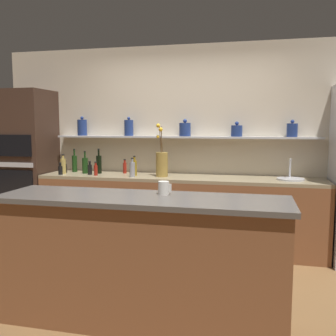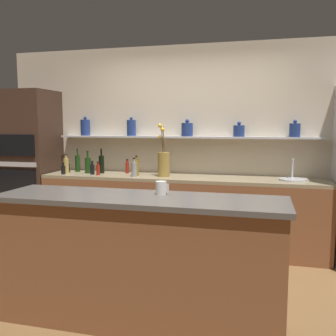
% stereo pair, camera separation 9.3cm
% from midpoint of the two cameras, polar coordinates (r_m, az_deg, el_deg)
% --- Properties ---
extents(ground_plane, '(12.00, 12.00, 0.00)m').
position_cam_midpoint_polar(ground_plane, '(3.78, -1.76, -17.90)').
color(ground_plane, brown).
extents(back_wall_unit, '(5.20, 0.28, 2.60)m').
position_cam_midpoint_polar(back_wall_unit, '(5.01, 2.81, 3.58)').
color(back_wall_unit, beige).
rests_on(back_wall_unit, ground_plane).
extents(back_counter_unit, '(3.56, 0.62, 0.92)m').
position_cam_midpoint_polar(back_counter_unit, '(4.79, 1.07, -6.75)').
color(back_counter_unit, brown).
rests_on(back_counter_unit, ground_plane).
extents(island_counter, '(2.26, 0.61, 1.02)m').
position_cam_midpoint_polar(island_counter, '(3.02, -4.91, -13.83)').
color(island_counter, brown).
rests_on(island_counter, ground_plane).
extents(oven_tower, '(0.72, 0.64, 2.03)m').
position_cam_midpoint_polar(oven_tower, '(5.55, -21.30, 0.46)').
color(oven_tower, '#3D281E').
rests_on(oven_tower, ground_plane).
extents(flower_vase, '(0.15, 0.17, 0.66)m').
position_cam_midpoint_polar(flower_vase, '(4.68, -1.53, 0.84)').
color(flower_vase, olive).
rests_on(flower_vase, back_counter_unit).
extents(sink_fixture, '(0.32, 0.32, 0.25)m').
position_cam_midpoint_polar(sink_fixture, '(4.63, 17.62, -1.46)').
color(sink_fixture, '#B7B7BC').
rests_on(sink_fixture, back_counter_unit).
extents(bottle_wine_0, '(0.07, 0.07, 0.33)m').
position_cam_midpoint_polar(bottle_wine_0, '(5.08, -11.00, 0.60)').
color(bottle_wine_0, black).
rests_on(bottle_wine_0, back_counter_unit).
extents(bottle_wine_1, '(0.07, 0.07, 0.32)m').
position_cam_midpoint_polar(bottle_wine_1, '(5.33, -14.53, 0.72)').
color(bottle_wine_1, '#193814').
rests_on(bottle_wine_1, back_counter_unit).
extents(bottle_sauce_2, '(0.05, 0.05, 0.19)m').
position_cam_midpoint_polar(bottle_sauce_2, '(5.04, -7.12, 0.12)').
color(bottle_sauce_2, maroon).
rests_on(bottle_sauce_2, back_counter_unit).
extents(bottle_sauce_3, '(0.05, 0.05, 0.17)m').
position_cam_midpoint_polar(bottle_sauce_3, '(5.26, -15.90, 0.05)').
color(bottle_sauce_3, black).
rests_on(bottle_sauce_3, back_counter_unit).
extents(bottle_sauce_4, '(0.05, 0.05, 0.18)m').
position_cam_midpoint_polar(bottle_sauce_4, '(4.89, -11.49, -0.23)').
color(bottle_sauce_4, maroon).
rests_on(bottle_sauce_4, back_counter_unit).
extents(bottle_spirit_5, '(0.07, 0.07, 0.26)m').
position_cam_midpoint_polar(bottle_spirit_5, '(5.17, -16.18, 0.33)').
color(bottle_spirit_5, tan).
rests_on(bottle_spirit_5, back_counter_unit).
extents(bottle_oil_6, '(0.06, 0.06, 0.26)m').
position_cam_midpoint_polar(bottle_oil_6, '(4.79, -5.67, 0.07)').
color(bottle_oil_6, olive).
rests_on(bottle_oil_6, back_counter_unit).
extents(bottle_sauce_7, '(0.06, 0.06, 0.18)m').
position_cam_midpoint_polar(bottle_sauce_7, '(4.98, -12.34, -0.16)').
color(bottle_sauce_7, black).
rests_on(bottle_sauce_7, back_counter_unit).
extents(bottle_wine_8, '(0.08, 0.08, 0.30)m').
position_cam_midpoint_polar(bottle_wine_8, '(5.13, -13.02, 0.43)').
color(bottle_wine_8, '#193814').
rests_on(bottle_wine_8, back_counter_unit).
extents(bottle_sauce_9, '(0.06, 0.06, 0.16)m').
position_cam_midpoint_polar(bottle_sauce_9, '(5.08, -16.58, -0.25)').
color(bottle_sauce_9, black).
rests_on(bottle_sauce_9, back_counter_unit).
extents(bottle_spirit_10, '(0.07, 0.07, 0.24)m').
position_cam_midpoint_polar(bottle_spirit_10, '(4.70, -6.03, -0.16)').
color(bottle_spirit_10, gray).
rests_on(bottle_spirit_10, back_counter_unit).
extents(coffee_mug, '(0.11, 0.09, 0.10)m').
position_cam_midpoint_polar(coffee_mug, '(2.96, -1.55, -3.04)').
color(coffee_mug, silver).
rests_on(coffee_mug, island_counter).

